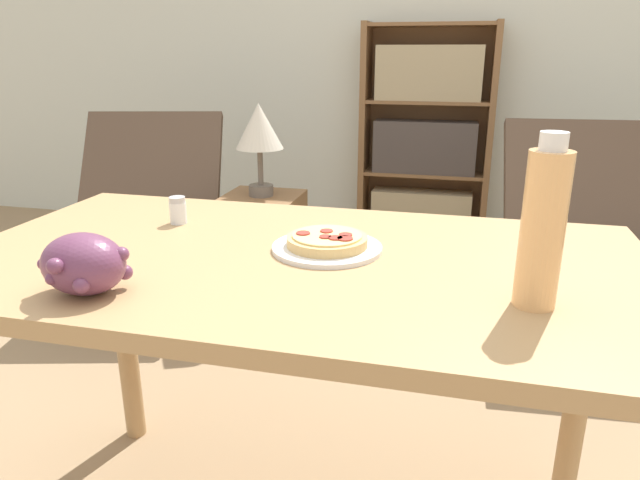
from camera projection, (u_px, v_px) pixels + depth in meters
name	position (u px, v px, depth m)	size (l,w,h in m)	color
wall_back	(423.00, 28.00, 3.41)	(8.00, 0.05, 2.60)	silver
dining_table	(297.00, 302.00, 1.18)	(1.40, 0.76, 0.77)	tan
pizza_on_plate	(327.00, 244.00, 1.18)	(0.23, 0.23, 0.04)	white
grape_bunch	(84.00, 264.00, 0.95)	(0.15, 0.13, 0.11)	#6B3856
drink_bottle	(543.00, 228.00, 0.88)	(0.07, 0.07, 0.28)	#EFB270
salt_shaker	(178.00, 210.00, 1.36)	(0.04, 0.04, 0.06)	white
lounge_chair_near	(147.00, 244.00, 2.74)	(0.82, 0.91, 0.88)	slate
lounge_chair_far	(585.00, 271.00, 2.40)	(0.72, 0.81, 0.88)	slate
bookshelf	(425.00, 144.00, 3.47)	(0.78, 0.24, 1.33)	brown
side_table	(263.00, 253.00, 2.65)	(0.34, 0.34, 0.55)	brown
table_lamp	(259.00, 131.00, 2.48)	(0.21, 0.21, 0.41)	#665B51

